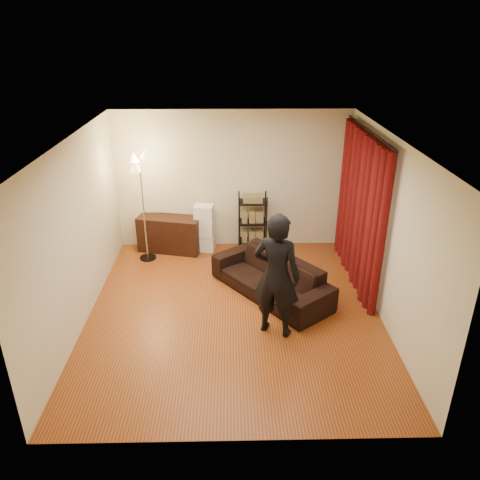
{
  "coord_description": "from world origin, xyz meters",
  "views": [
    {
      "loc": [
        -0.04,
        -6.18,
        4.1
      ],
      "look_at": [
        0.1,
        0.3,
        1.1
      ],
      "focal_mm": 35.0,
      "sensor_mm": 36.0,
      "label": 1
    }
  ],
  "objects_px": {
    "person": "(277,276)",
    "media_cabinet": "(170,234)",
    "storage_boxes": "(204,228)",
    "floor_lamp": "(143,208)",
    "sofa": "(271,277)",
    "wire_shelf": "(252,222)"
  },
  "relations": [
    {
      "from": "wire_shelf",
      "to": "floor_lamp",
      "type": "bearing_deg",
      "value": -159.42
    },
    {
      "from": "sofa",
      "to": "floor_lamp",
      "type": "distance_m",
      "value": 2.72
    },
    {
      "from": "person",
      "to": "storage_boxes",
      "type": "xyz_separation_m",
      "value": [
        -1.15,
        2.74,
        -0.45
      ]
    },
    {
      "from": "sofa",
      "to": "wire_shelf",
      "type": "bearing_deg",
      "value": 149.55
    },
    {
      "from": "storage_boxes",
      "to": "floor_lamp",
      "type": "bearing_deg",
      "value": -162.19
    },
    {
      "from": "person",
      "to": "floor_lamp",
      "type": "height_order",
      "value": "floor_lamp"
    },
    {
      "from": "floor_lamp",
      "to": "person",
      "type": "bearing_deg",
      "value": -47.02
    },
    {
      "from": "sofa",
      "to": "floor_lamp",
      "type": "relative_size",
      "value": 1.05
    },
    {
      "from": "sofa",
      "to": "person",
      "type": "distance_m",
      "value": 1.21
    },
    {
      "from": "wire_shelf",
      "to": "floor_lamp",
      "type": "height_order",
      "value": "floor_lamp"
    },
    {
      "from": "media_cabinet",
      "to": "wire_shelf",
      "type": "height_order",
      "value": "wire_shelf"
    },
    {
      "from": "storage_boxes",
      "to": "media_cabinet",
      "type": "bearing_deg",
      "value": 179.53
    },
    {
      "from": "storage_boxes",
      "to": "floor_lamp",
      "type": "relative_size",
      "value": 0.46
    },
    {
      "from": "sofa",
      "to": "floor_lamp",
      "type": "height_order",
      "value": "floor_lamp"
    },
    {
      "from": "person",
      "to": "storage_boxes",
      "type": "height_order",
      "value": "person"
    },
    {
      "from": "person",
      "to": "storage_boxes",
      "type": "bearing_deg",
      "value": -43.77
    },
    {
      "from": "storage_boxes",
      "to": "wire_shelf",
      "type": "relative_size",
      "value": 0.83
    },
    {
      "from": "media_cabinet",
      "to": "wire_shelf",
      "type": "distance_m",
      "value": 1.64
    },
    {
      "from": "person",
      "to": "sofa",
      "type": "bearing_deg",
      "value": -67.83
    },
    {
      "from": "wire_shelf",
      "to": "media_cabinet",
      "type": "bearing_deg",
      "value": -168.89
    },
    {
      "from": "sofa",
      "to": "person",
      "type": "relative_size",
      "value": 1.17
    },
    {
      "from": "person",
      "to": "media_cabinet",
      "type": "bearing_deg",
      "value": -32.84
    }
  ]
}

